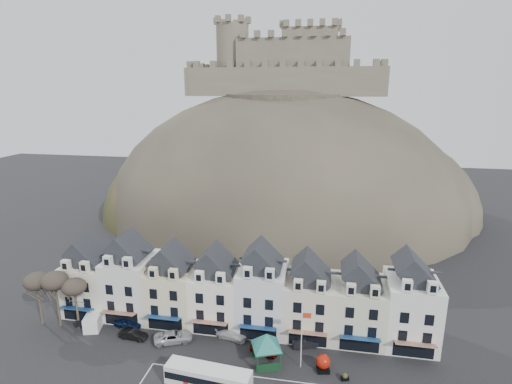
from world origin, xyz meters
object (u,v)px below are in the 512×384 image
car_silver (173,337)px  car_charcoal (306,343)px  bus (208,378)px  car_navy (128,323)px  car_white (231,334)px  white_van (95,318)px  red_buoy (323,363)px  bus_shelter (267,341)px  car_black (133,334)px  flagpole (302,336)px  car_maroon (264,349)px

car_silver → car_charcoal: 18.28m
bus → car_navy: size_ratio=2.52×
car_navy → car_white: 15.60m
white_van → car_charcoal: white_van is taller
bus → white_van: bus is taller
car_silver → red_buoy: bearing=-119.5°
car_charcoal → white_van: bearing=70.5°
red_buoy → car_charcoal: (-2.36, 4.42, -0.50)m
bus_shelter → car_navy: bearing=147.1°
car_black → bus: bearing=-114.9°
flagpole → white_van: (-30.67, 3.77, -3.42)m
red_buoy → flagpole: flagpole is taller
car_navy → car_black: size_ratio=1.04×
car_silver → car_charcoal: (18.16, 2.14, -0.10)m
red_buoy → white_van: white_van is taller
flagpole → car_white: (-10.07, 4.22, -3.87)m
car_navy → car_maroon: car_navy is taller
white_van → car_black: bearing=-31.7°
red_buoy → bus_shelter: bearing=-179.4°
car_charcoal → bus_shelter: bearing=113.1°
bus → red_buoy: 14.21m
car_navy → car_charcoal: car_navy is taller
car_black → car_white: car_white is taller
bus → bus_shelter: (5.97, 5.49, 1.84)m
bus_shelter → car_white: bearing=120.6°
car_white → car_maroon: 5.62m
car_black → car_charcoal: (23.92, 2.50, -0.02)m
car_black → flagpole: bearing=-89.5°
white_van → car_white: 20.60m
car_silver → car_maroon: size_ratio=1.35×
red_buoy → car_navy: size_ratio=0.54×
bus → car_charcoal: bus is taller
car_silver → bus: bearing=-159.6°
car_white → car_maroon: (5.04, -2.50, -0.00)m
bus → car_maroon: (5.35, 7.48, -0.94)m
red_buoy → car_white: size_ratio=0.49×
flagpole → car_navy: bearing=170.7°
car_silver → car_charcoal: car_silver is taller
white_van → car_navy: bearing=-10.4°
red_buoy → car_silver: (-20.51, 2.28, -0.40)m
red_buoy → flagpole: 4.33m
red_buoy → car_maroon: 7.97m
red_buoy → flagpole: bearing=175.8°
bus_shelter → red_buoy: bearing=-20.4°
bus_shelter → white_van: bus_shelter is taller
bus → car_black: 15.20m
car_black → red_buoy: bearing=-89.5°
bus_shelter → car_maroon: size_ratio=1.70×
red_buoy → flagpole: (-2.68, 0.20, 3.40)m
white_van → car_charcoal: 31.00m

